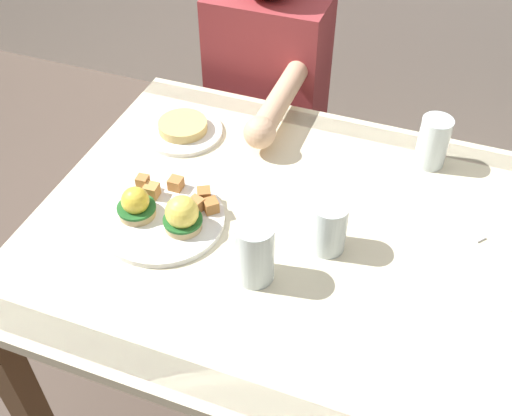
# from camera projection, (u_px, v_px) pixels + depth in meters

# --- Properties ---
(ground_plane) EXTENTS (6.00, 6.00, 0.00)m
(ground_plane) POSITION_uv_depth(u_px,v_px,m) (296.00, 408.00, 1.81)
(ground_plane) COLOR brown
(dining_table) EXTENTS (1.20, 0.90, 0.74)m
(dining_table) POSITION_uv_depth(u_px,v_px,m) (309.00, 268.00, 1.37)
(dining_table) COLOR beige
(dining_table) RESTS_ON ground_plane
(eggs_benedict_plate) EXTENTS (0.27, 0.27, 0.09)m
(eggs_benedict_plate) POSITION_uv_depth(u_px,v_px,m) (164.00, 214.00, 1.31)
(eggs_benedict_plate) COLOR white
(eggs_benedict_plate) RESTS_ON dining_table
(fork) EXTENTS (0.13, 0.11, 0.00)m
(fork) POSITION_uv_depth(u_px,v_px,m) (460.00, 221.00, 1.33)
(fork) COLOR silver
(fork) RESTS_ON dining_table
(water_glass_near) EXTENTS (0.07, 0.07, 0.13)m
(water_glass_near) POSITION_uv_depth(u_px,v_px,m) (432.00, 145.00, 1.44)
(water_glass_near) COLOR silver
(water_glass_near) RESTS_ON dining_table
(water_glass_far) EXTENTS (0.07, 0.07, 0.12)m
(water_glass_far) POSITION_uv_depth(u_px,v_px,m) (328.00, 229.00, 1.24)
(water_glass_far) COLOR silver
(water_glass_far) RESTS_ON dining_table
(water_glass_extra) EXTENTS (0.08, 0.08, 0.14)m
(water_glass_extra) POSITION_uv_depth(u_px,v_px,m) (255.00, 255.00, 1.18)
(water_glass_extra) COLOR silver
(water_glass_extra) RESTS_ON dining_table
(side_plate) EXTENTS (0.20, 0.20, 0.04)m
(side_plate) POSITION_uv_depth(u_px,v_px,m) (183.00, 129.00, 1.55)
(side_plate) COLOR white
(side_plate) RESTS_ON dining_table
(diner_person) EXTENTS (0.34, 0.54, 1.14)m
(diner_person) POSITION_uv_depth(u_px,v_px,m) (265.00, 95.00, 1.85)
(diner_person) COLOR #33333D
(diner_person) RESTS_ON ground_plane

